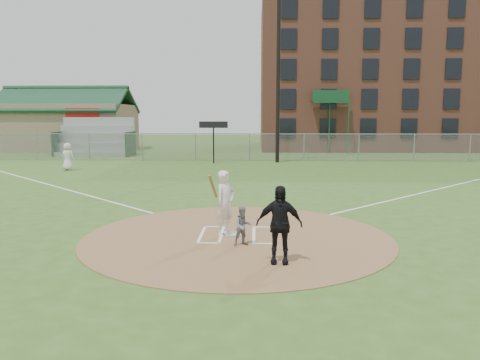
{
  "coord_description": "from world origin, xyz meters",
  "views": [
    {
      "loc": [
        0.51,
        -12.48,
        3.28
      ],
      "look_at": [
        0.0,
        2.0,
        1.3
      ],
      "focal_mm": 35.0,
      "sensor_mm": 36.0,
      "label": 1
    }
  ],
  "objects_px": {
    "home_plate": "(232,234)",
    "ondeck_player": "(68,157)",
    "catcher": "(243,226)",
    "umpire": "(279,224)",
    "batter_at_plate": "(225,203)"
  },
  "relations": [
    {
      "from": "catcher",
      "to": "ondeck_player",
      "type": "bearing_deg",
      "value": 101.9
    },
    {
      "from": "batter_at_plate",
      "to": "ondeck_player",
      "type": "bearing_deg",
      "value": 124.53
    },
    {
      "from": "catcher",
      "to": "batter_at_plate",
      "type": "xyz_separation_m",
      "value": [
        -0.51,
        0.94,
        0.41
      ]
    },
    {
      "from": "home_plate",
      "to": "umpire",
      "type": "xyz_separation_m",
      "value": [
        1.19,
        -2.52,
        0.86
      ]
    },
    {
      "from": "catcher",
      "to": "umpire",
      "type": "bearing_deg",
      "value": -81.55
    },
    {
      "from": "catcher",
      "to": "umpire",
      "type": "xyz_separation_m",
      "value": [
        0.84,
        -1.42,
        0.38
      ]
    },
    {
      "from": "home_plate",
      "to": "umpire",
      "type": "bearing_deg",
      "value": -64.84
    },
    {
      "from": "catcher",
      "to": "ondeck_player",
      "type": "height_order",
      "value": "ondeck_player"
    },
    {
      "from": "batter_at_plate",
      "to": "home_plate",
      "type": "bearing_deg",
      "value": 43.83
    },
    {
      "from": "home_plate",
      "to": "ondeck_player",
      "type": "bearing_deg",
      "value": 125.25
    },
    {
      "from": "home_plate",
      "to": "batter_at_plate",
      "type": "distance_m",
      "value": 0.92
    },
    {
      "from": "umpire",
      "to": "ondeck_player",
      "type": "height_order",
      "value": "umpire"
    },
    {
      "from": "home_plate",
      "to": "catcher",
      "type": "height_order",
      "value": "catcher"
    },
    {
      "from": "home_plate",
      "to": "batter_at_plate",
      "type": "relative_size",
      "value": 0.24
    },
    {
      "from": "umpire",
      "to": "ondeck_player",
      "type": "xyz_separation_m",
      "value": [
        -12.03,
        17.87,
        -0.06
      ]
    }
  ]
}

